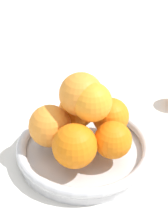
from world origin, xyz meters
TOP-DOWN VIEW (x-y plane):
  - ground_plane at (0.00, 0.00)m, footprint 4.00×4.00m
  - fruit_bowl at (0.00, 0.00)m, footprint 0.27×0.27m
  - orange_pile at (0.00, -0.00)m, footprint 0.18×0.20m

SIDE VIEW (x-z plane):
  - ground_plane at x=0.00m, z-range 0.00..0.00m
  - fruit_bowl at x=0.00m, z-range 0.00..0.04m
  - orange_pile at x=0.00m, z-range 0.02..0.16m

